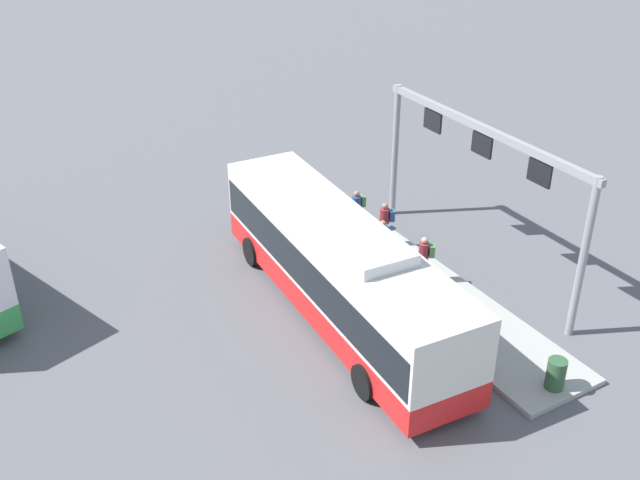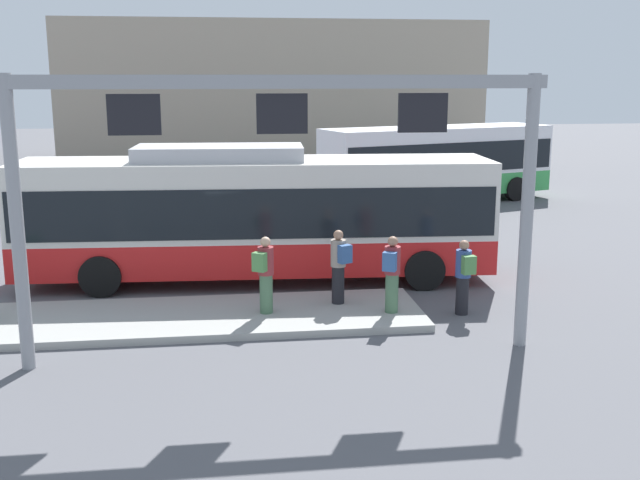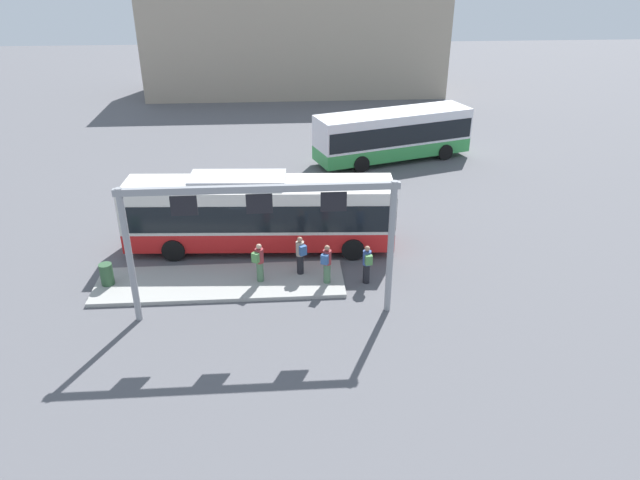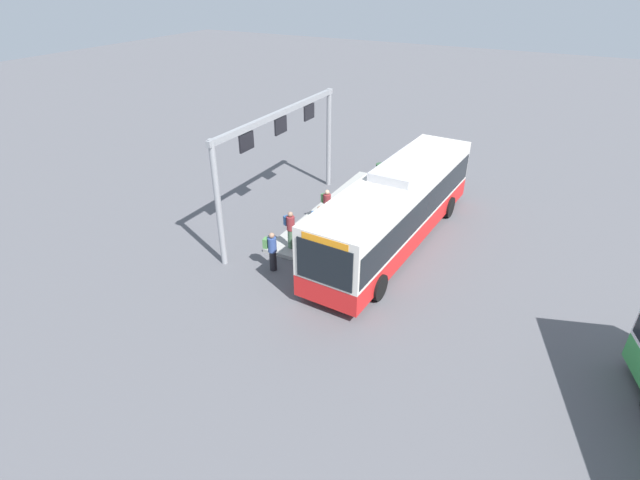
{
  "view_description": "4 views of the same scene",
  "coord_description": "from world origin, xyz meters",
  "px_view_note": "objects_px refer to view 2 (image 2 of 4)",
  "views": [
    {
      "loc": [
        -16.62,
        10.46,
        13.67
      ],
      "look_at": [
        1.71,
        -0.34,
        1.76
      ],
      "focal_mm": 42.6,
      "sensor_mm": 36.0,
      "label": 1
    },
    {
      "loc": [
        -0.89,
        -18.89,
        5.15
      ],
      "look_at": [
        1.44,
        -1.43,
        1.32
      ],
      "focal_mm": 42.55,
      "sensor_mm": 36.0,
      "label": 2
    },
    {
      "loc": [
        0.99,
        -24.05,
        12.49
      ],
      "look_at": [
        2.56,
        -1.77,
        1.16
      ],
      "focal_mm": 33.22,
      "sensor_mm": 36.0,
      "label": 3
    },
    {
      "loc": [
        17.75,
        5.84,
        10.58
      ],
      "look_at": [
        3.82,
        -1.61,
        1.6
      ],
      "focal_mm": 27.17,
      "sensor_mm": 36.0,
      "label": 4
    }
  ],
  "objects_px": {
    "person_waiting_mid": "(339,265)",
    "person_waiting_far": "(265,273)",
    "person_boarding": "(392,272)",
    "person_waiting_near": "(464,275)",
    "bus_background_left": "(437,159)",
    "bus_main": "(256,211)"
  },
  "relations": [
    {
      "from": "person_waiting_mid",
      "to": "person_waiting_far",
      "type": "xyz_separation_m",
      "value": [
        -1.67,
        -0.5,
        0.0
      ]
    },
    {
      "from": "person_waiting_mid",
      "to": "person_waiting_far",
      "type": "height_order",
      "value": "same"
    },
    {
      "from": "person_boarding",
      "to": "person_waiting_near",
      "type": "distance_m",
      "value": 1.65
    },
    {
      "from": "bus_background_left",
      "to": "person_waiting_mid",
      "type": "xyz_separation_m",
      "value": [
        -6.37,
        -14.23,
        -0.73
      ]
    },
    {
      "from": "person_waiting_far",
      "to": "bus_main",
      "type": "bearing_deg",
      "value": 34.02
    },
    {
      "from": "person_boarding",
      "to": "person_waiting_far",
      "type": "xyz_separation_m",
      "value": [
        -2.68,
        0.31,
        0.0
      ]
    },
    {
      "from": "person_waiting_mid",
      "to": "bus_background_left",
      "type": "bearing_deg",
      "value": -49.61
    },
    {
      "from": "person_boarding",
      "to": "person_waiting_near",
      "type": "relative_size",
      "value": 1.0
    },
    {
      "from": "person_boarding",
      "to": "person_waiting_mid",
      "type": "distance_m",
      "value": 1.3
    },
    {
      "from": "person_boarding",
      "to": "person_waiting_near",
      "type": "bearing_deg",
      "value": -58.95
    },
    {
      "from": "bus_background_left",
      "to": "person_waiting_near",
      "type": "relative_size",
      "value": 6.1
    },
    {
      "from": "person_boarding",
      "to": "person_waiting_far",
      "type": "height_order",
      "value": "same"
    },
    {
      "from": "bus_background_left",
      "to": "person_waiting_far",
      "type": "bearing_deg",
      "value": -136.88
    },
    {
      "from": "bus_main",
      "to": "person_boarding",
      "type": "xyz_separation_m",
      "value": [
        2.71,
        -3.61,
        -0.76
      ]
    },
    {
      "from": "person_waiting_mid",
      "to": "bus_main",
      "type": "bearing_deg",
      "value": 5.67
    },
    {
      "from": "bus_background_left",
      "to": "person_waiting_far",
      "type": "xyz_separation_m",
      "value": [
        -8.04,
        -14.73,
        -0.73
      ]
    },
    {
      "from": "bus_background_left",
      "to": "person_waiting_near",
      "type": "height_order",
      "value": "bus_background_left"
    },
    {
      "from": "person_boarding",
      "to": "bus_main",
      "type": "bearing_deg",
      "value": 63.26
    },
    {
      "from": "bus_background_left",
      "to": "person_waiting_near",
      "type": "bearing_deg",
      "value": -122.28
    },
    {
      "from": "person_waiting_near",
      "to": "person_waiting_far",
      "type": "relative_size",
      "value": 1.0
    },
    {
      "from": "person_boarding",
      "to": "person_waiting_far",
      "type": "bearing_deg",
      "value": 109.76
    },
    {
      "from": "bus_main",
      "to": "person_boarding",
      "type": "bearing_deg",
      "value": -49.78
    }
  ]
}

